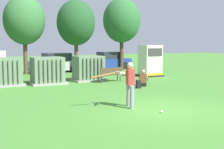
# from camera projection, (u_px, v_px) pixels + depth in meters

# --- Properties ---
(ground_plane) EXTENTS (96.00, 96.00, 0.00)m
(ground_plane) POSITION_uv_depth(u_px,v_px,m) (163.00, 110.00, 11.01)
(ground_plane) COLOR #478433
(transformer_west) EXTENTS (2.10, 1.70, 1.62)m
(transformer_west) POSITION_uv_depth(u_px,v_px,m) (5.00, 72.00, 17.14)
(transformer_west) COLOR #9E9B93
(transformer_west) RESTS_ON ground
(transformer_mid_west) EXTENTS (2.10, 1.70, 1.62)m
(transformer_mid_west) POSITION_uv_depth(u_px,v_px,m) (47.00, 71.00, 17.85)
(transformer_mid_west) COLOR #9E9B93
(transformer_mid_west) RESTS_ON ground
(transformer_mid_east) EXTENTS (2.10, 1.70, 1.62)m
(transformer_mid_east) POSITION_uv_depth(u_px,v_px,m) (89.00, 69.00, 19.43)
(transformer_mid_east) COLOR #9E9B93
(transformer_mid_east) RESTS_ON ground
(generator_enclosure) EXTENTS (1.60, 1.40, 2.30)m
(generator_enclosure) POSITION_uv_depth(u_px,v_px,m) (150.00, 61.00, 21.95)
(generator_enclosure) COLOR #262626
(generator_enclosure) RESTS_ON ground
(park_bench) EXTENTS (1.84, 0.80, 0.92)m
(park_bench) POSITION_uv_depth(u_px,v_px,m) (111.00, 74.00, 18.79)
(park_bench) COLOR #4C3828
(park_bench) RESTS_ON ground
(batter) EXTENTS (1.61, 0.77, 1.74)m
(batter) POSITION_uv_depth(u_px,v_px,m) (129.00, 82.00, 11.31)
(batter) COLOR gray
(batter) RESTS_ON ground
(sports_ball) EXTENTS (0.09, 0.09, 0.09)m
(sports_ball) POSITION_uv_depth(u_px,v_px,m) (162.00, 112.00, 10.52)
(sports_ball) COLOR white
(sports_ball) RESTS_ON ground
(seated_spectator) EXTENTS (0.70, 0.77, 0.96)m
(seated_spectator) POSITION_uv_depth(u_px,v_px,m) (143.00, 80.00, 17.01)
(seated_spectator) COLOR black
(seated_spectator) RESTS_ON ground
(backpack) EXTENTS (0.32, 0.36, 0.44)m
(backpack) POSITION_uv_depth(u_px,v_px,m) (138.00, 84.00, 16.25)
(backpack) COLOR black
(backpack) RESTS_ON ground
(tree_center_left) EXTENTS (3.21, 3.21, 6.13)m
(tree_center_left) POSITION_uv_depth(u_px,v_px,m) (24.00, 20.00, 23.11)
(tree_center_left) COLOR brown
(tree_center_left) RESTS_ON ground
(tree_center_right) EXTENTS (3.11, 3.11, 5.95)m
(tree_center_right) POSITION_uv_depth(u_px,v_px,m) (76.00, 23.00, 24.13)
(tree_center_right) COLOR brown
(tree_center_right) RESTS_ON ground
(tree_right) EXTENTS (3.44, 3.44, 6.57)m
(tree_right) POSITION_uv_depth(u_px,v_px,m) (122.00, 21.00, 27.28)
(tree_right) COLOR #4C3828
(tree_right) RESTS_ON ground
(parked_car_left_of_center) EXTENTS (4.35, 2.23, 1.62)m
(parked_car_left_of_center) POSITION_uv_depth(u_px,v_px,m) (56.00, 63.00, 24.97)
(parked_car_left_of_center) COLOR #B2B2B7
(parked_car_left_of_center) RESTS_ON ground
(parked_car_right_of_center) EXTENTS (4.29, 2.10, 1.62)m
(parked_car_right_of_center) POSITION_uv_depth(u_px,v_px,m) (109.00, 61.00, 28.21)
(parked_car_right_of_center) COLOR navy
(parked_car_right_of_center) RESTS_ON ground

